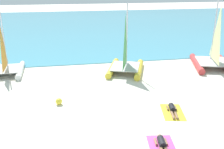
% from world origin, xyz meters
% --- Properties ---
extents(ground_plane, '(120.00, 120.00, 0.00)m').
position_xyz_m(ground_plane, '(0.00, 10.00, 0.00)').
color(ground_plane, silver).
extents(ocean_water, '(120.00, 40.00, 0.05)m').
position_xyz_m(ocean_water, '(0.00, 31.09, 0.03)').
color(ocean_water, '#4C9EB7').
rests_on(ocean_water, ground).
extents(sailboat_white, '(2.42, 3.66, 4.67)m').
position_xyz_m(sailboat_white, '(-7.12, 9.80, 0.70)').
color(sailboat_white, white).
rests_on(sailboat_white, ground).
extents(sailboat_red, '(3.98, 5.01, 5.70)m').
position_xyz_m(sailboat_red, '(8.81, 8.47, 0.85)').
color(sailboat_red, '#CC3838').
rests_on(sailboat_red, ground).
extents(sailboat_yellow, '(3.69, 4.54, 5.12)m').
position_xyz_m(sailboat_yellow, '(1.72, 8.65, 0.76)').
color(sailboat_yellow, yellow).
rests_on(sailboat_yellow, ground).
extents(towel_center_left, '(1.37, 2.04, 0.01)m').
position_xyz_m(towel_center_left, '(1.04, -1.10, 0.01)').
color(towel_center_left, '#D84C99').
rests_on(towel_center_left, ground).
extents(sunbather_center_left, '(0.63, 1.57, 0.30)m').
position_xyz_m(sunbather_center_left, '(1.05, -1.03, 0.13)').
color(sunbather_center_left, black).
rests_on(sunbather_center_left, towel_center_left).
extents(towel_center_right, '(1.47, 2.09, 0.01)m').
position_xyz_m(towel_center_right, '(2.72, 1.83, 0.01)').
color(towel_center_right, yellow).
rests_on(towel_center_right, ground).
extents(sunbather_center_right, '(0.72, 1.56, 0.30)m').
position_xyz_m(sunbather_center_right, '(2.73, 1.89, 0.13)').
color(sunbather_center_right, black).
rests_on(sunbather_center_right, towel_center_right).
extents(beach_ball, '(0.37, 0.37, 0.37)m').
position_xyz_m(beach_ball, '(-3.27, 3.88, 0.19)').
color(beach_ball, yellow).
rests_on(beach_ball, ground).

